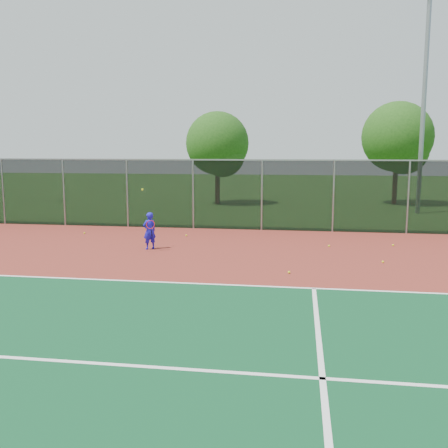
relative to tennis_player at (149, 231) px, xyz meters
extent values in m
plane|color=#235017|center=(3.53, -7.23, -0.67)|extent=(120.00, 120.00, 0.00)
cube|color=maroon|center=(3.53, -5.23, -0.66)|extent=(30.00, 20.00, 0.02)
cube|color=#104C26|center=(5.53, -10.73, -0.65)|extent=(22.00, 13.00, 0.01)
cube|color=white|center=(5.53, -4.23, -0.64)|extent=(22.00, 0.10, 0.00)
cube|color=white|center=(5.53, -10.73, -0.64)|extent=(0.10, 13.00, 0.00)
cube|color=white|center=(5.53, -9.23, -0.64)|extent=(18.00, 0.10, 0.00)
cube|color=black|center=(3.53, 4.77, 0.85)|extent=(30.00, 0.04, 3.00)
cube|color=gray|center=(3.53, 4.77, 2.35)|extent=(30.00, 0.06, 0.06)
imported|color=#1B16D4|center=(0.00, 0.00, -0.01)|extent=(0.55, 0.55, 1.29)
cylinder|color=black|center=(0.15, -0.25, -0.03)|extent=(0.03, 0.15, 0.27)
torus|color=#A51414|center=(0.15, -0.35, 0.27)|extent=(0.30, 0.13, 0.29)
sphere|color=yellow|center=(-0.25, 0.10, 1.42)|extent=(0.07, 0.07, 0.07)
sphere|color=yellow|center=(-3.60, 2.65, -0.62)|extent=(0.07, 0.07, 0.07)
sphere|color=yellow|center=(6.21, 1.35, -0.62)|extent=(0.07, 0.07, 0.07)
sphere|color=yellow|center=(4.88, -2.76, -0.62)|extent=(0.07, 0.07, 0.07)
sphere|color=yellow|center=(0.68, 2.71, -0.62)|extent=(0.07, 0.07, 0.07)
sphere|color=yellow|center=(8.49, 1.83, -0.62)|extent=(0.07, 0.07, 0.07)
sphere|color=yellow|center=(7.69, -1.00, -0.62)|extent=(0.07, 0.07, 0.07)
cylinder|color=gray|center=(11.52, 11.85, 4.92)|extent=(0.24, 0.24, 11.19)
cylinder|color=#392414|center=(-0.06, 14.85, 0.45)|extent=(0.30, 0.30, 2.23)
sphere|color=#1D4612|center=(-0.06, 14.85, 3.17)|extent=(3.97, 3.97, 3.97)
sphere|color=#1D4612|center=(0.34, 14.55, 2.43)|extent=(2.73, 2.73, 2.73)
cylinder|color=#392414|center=(11.07, 16.32, 0.56)|extent=(0.30, 0.30, 2.46)
sphere|color=#1D4612|center=(11.07, 16.32, 3.57)|extent=(4.38, 4.38, 4.38)
sphere|color=#1D4612|center=(11.47, 16.02, 2.75)|extent=(3.01, 3.01, 3.01)
camera|label=1|loc=(5.12, -16.48, 2.79)|focal=40.00mm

